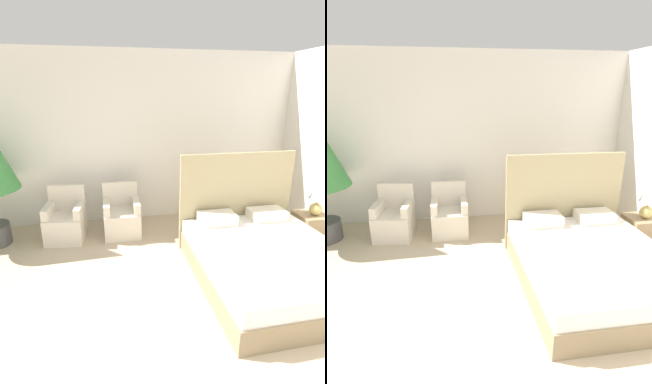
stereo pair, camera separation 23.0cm
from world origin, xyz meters
TOP-DOWN VIEW (x-y plane):
  - wall_back at (0.00, 3.64)m, footprint 10.00×0.06m
  - bed at (1.36, 1.40)m, footprint 1.73×2.06m
  - armchair_near_window_left at (-1.19, 2.96)m, footprint 0.63×0.63m
  - armchair_near_window_right at (-0.31, 2.96)m, footprint 0.57×0.57m
  - nightstand at (2.51, 2.09)m, footprint 0.44×0.43m
  - table_lamp at (2.53, 2.06)m, footprint 0.26×0.26m

SIDE VIEW (x-z plane):
  - nightstand at x=2.51m, z-range 0.00..0.47m
  - armchair_near_window_left at x=-1.19m, z-range -0.14..0.69m
  - armchair_near_window_right at x=-0.31m, z-range -0.14..0.69m
  - bed at x=1.36m, z-range -0.43..0.99m
  - table_lamp at x=2.53m, z-range 0.52..1.01m
  - wall_back at x=0.00m, z-range 0.00..2.90m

